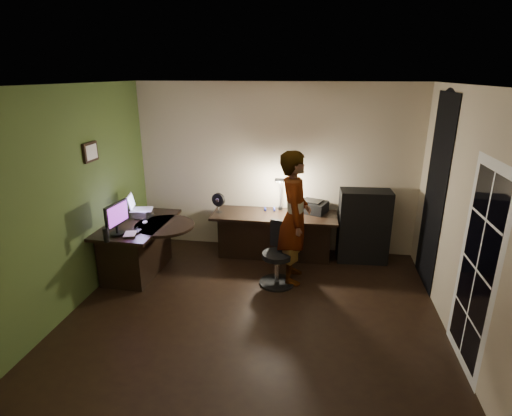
% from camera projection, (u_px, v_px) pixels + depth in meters
% --- Properties ---
extents(floor, '(4.50, 4.00, 0.01)m').
position_uv_depth(floor, '(254.00, 312.00, 4.97)').
color(floor, black).
rests_on(floor, ground).
extents(ceiling, '(4.50, 4.00, 0.01)m').
position_uv_depth(ceiling, '(254.00, 84.00, 4.10)').
color(ceiling, silver).
rests_on(ceiling, floor).
extents(wall_back, '(4.50, 0.01, 2.70)m').
position_uv_depth(wall_back, '(275.00, 169.00, 6.41)').
color(wall_back, '#C4B395').
rests_on(wall_back, floor).
extents(wall_front, '(4.50, 0.01, 2.70)m').
position_uv_depth(wall_front, '(204.00, 304.00, 2.66)').
color(wall_front, '#C4B395').
rests_on(wall_front, floor).
extents(wall_left, '(0.01, 4.00, 2.70)m').
position_uv_depth(wall_left, '(73.00, 199.00, 4.88)').
color(wall_left, '#C4B395').
rests_on(wall_left, floor).
extents(wall_right, '(0.01, 4.00, 2.70)m').
position_uv_depth(wall_right, '(465.00, 220.00, 4.19)').
color(wall_right, '#C4B395').
rests_on(wall_right, floor).
extents(green_wall_overlay, '(0.00, 4.00, 2.70)m').
position_uv_depth(green_wall_overlay, '(74.00, 199.00, 4.88)').
color(green_wall_overlay, '#405624').
rests_on(green_wall_overlay, floor).
extents(arched_doorway, '(0.01, 0.90, 2.60)m').
position_uv_depth(arched_doorway, '(435.00, 194.00, 5.28)').
color(arched_doorway, black).
rests_on(arched_doorway, floor).
extents(french_door, '(0.02, 0.92, 2.10)m').
position_uv_depth(french_door, '(477.00, 270.00, 3.78)').
color(french_door, white).
rests_on(french_door, floor).
extents(framed_picture, '(0.04, 0.30, 0.25)m').
position_uv_depth(framed_picture, '(90.00, 152.00, 5.14)').
color(framed_picture, black).
rests_on(framed_picture, wall_left).
extents(desk_left, '(0.86, 1.37, 0.78)m').
position_uv_depth(desk_left, '(139.00, 248.00, 5.83)').
color(desk_left, black).
rests_on(desk_left, floor).
extents(desk_right, '(1.95, 0.72, 0.73)m').
position_uv_depth(desk_right, '(274.00, 236.00, 6.33)').
color(desk_right, black).
rests_on(desk_right, floor).
extents(cabinet, '(0.79, 0.43, 1.14)m').
position_uv_depth(cabinet, '(363.00, 226.00, 6.16)').
color(cabinet, black).
rests_on(cabinet, floor).
extents(laptop_stand, '(0.28, 0.25, 0.11)m').
position_uv_depth(laptop_stand, '(142.00, 213.00, 5.87)').
color(laptop_stand, silver).
rests_on(laptop_stand, desk_left).
extents(laptop, '(0.40, 0.38, 0.23)m').
position_uv_depth(laptop, '(141.00, 203.00, 5.82)').
color(laptop, silver).
rests_on(laptop, laptop_stand).
extents(monitor, '(0.14, 0.48, 0.31)m').
position_uv_depth(monitor, '(116.00, 223.00, 5.22)').
color(monitor, black).
rests_on(monitor, desk_left).
extents(mouse, '(0.06, 0.09, 0.03)m').
position_uv_depth(mouse, '(145.00, 222.00, 5.63)').
color(mouse, silver).
rests_on(mouse, desk_left).
extents(phone, '(0.06, 0.12, 0.01)m').
position_uv_depth(phone, '(138.00, 231.00, 5.36)').
color(phone, black).
rests_on(phone, desk_left).
extents(pen, '(0.03, 0.15, 0.01)m').
position_uv_depth(pen, '(136.00, 229.00, 5.43)').
color(pen, black).
rests_on(pen, desk_left).
extents(speaker, '(0.08, 0.08, 0.18)m').
position_uv_depth(speaker, '(106.00, 235.00, 4.99)').
color(speaker, black).
rests_on(speaker, desk_left).
extents(notepad, '(0.19, 0.24, 0.01)m').
position_uv_depth(notepad, '(130.00, 234.00, 5.25)').
color(notepad, silver).
rests_on(notepad, desk_left).
extents(desk_fan, '(0.24, 0.17, 0.33)m').
position_uv_depth(desk_fan, '(219.00, 203.00, 6.27)').
color(desk_fan, black).
rests_on(desk_fan, desk_right).
extents(headphones, '(0.20, 0.13, 0.09)m').
position_uv_depth(headphones, '(270.00, 209.00, 6.37)').
color(headphones, navy).
rests_on(headphones, desk_right).
extents(printer, '(0.55, 0.49, 0.20)m').
position_uv_depth(printer, '(312.00, 206.00, 6.30)').
color(printer, black).
rests_on(printer, desk_right).
extents(desk_lamp, '(0.22, 0.31, 0.61)m').
position_uv_depth(desk_lamp, '(281.00, 192.00, 6.34)').
color(desk_lamp, black).
rests_on(desk_lamp, desk_right).
extents(office_chair, '(0.60, 0.60, 0.88)m').
position_uv_depth(office_chair, '(277.00, 255.00, 5.48)').
color(office_chair, black).
rests_on(office_chair, floor).
extents(person, '(0.48, 0.69, 1.86)m').
position_uv_depth(person, '(294.00, 218.00, 5.47)').
color(person, '#D8A88C').
rests_on(person, floor).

